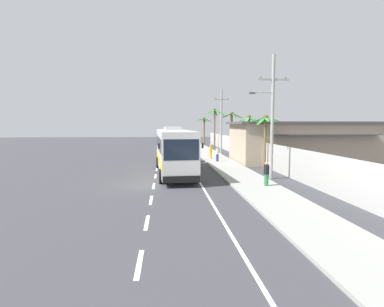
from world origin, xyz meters
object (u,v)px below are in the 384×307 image
at_px(palm_third, 231,125).
at_px(utility_pole_mid, 221,121).
at_px(palm_fourth, 266,127).
at_px(roadside_building, 306,142).
at_px(pedestrian_far_walk, 266,173).
at_px(pedestrian_midwalk, 217,154).
at_px(utility_pole_nearest, 272,114).
at_px(palm_second, 249,127).
at_px(pedestrian_near_kerb, 211,151).
at_px(palm_nearest, 214,119).
at_px(coach_bus_foreground, 174,149).
at_px(motorcycle_beside_bus, 198,156).
at_px(palm_farthest, 204,126).

bearing_deg(palm_third, utility_pole_mid, -120.29).
distance_m(palm_fourth, roadside_building, 8.19).
height_order(pedestrian_far_walk, roadside_building, roadside_building).
height_order(utility_pole_mid, palm_third, utility_pole_mid).
bearing_deg(palm_fourth, pedestrian_midwalk, 127.18).
xyz_separation_m(utility_pole_nearest, palm_second, (1.55, 11.87, -1.08)).
relative_size(pedestrian_near_kerb, utility_pole_nearest, 0.18).
bearing_deg(utility_pole_mid, palm_nearest, 84.80).
xyz_separation_m(pedestrian_midwalk, utility_pole_nearest, (2.34, -10.28, 3.97)).
bearing_deg(coach_bus_foreground, palm_fourth, 15.02).
xyz_separation_m(motorcycle_beside_bus, palm_third, (6.26, 11.56, 3.46)).
distance_m(utility_pole_nearest, palm_third, 22.93).
height_order(pedestrian_near_kerb, utility_pole_mid, utility_pole_mid).
xyz_separation_m(pedestrian_midwalk, palm_farthest, (1.76, 25.51, 2.83)).
height_order(pedestrian_near_kerb, pedestrian_far_walk, pedestrian_near_kerb).
bearing_deg(utility_pole_nearest, roadside_building, 53.26).
xyz_separation_m(pedestrian_midwalk, palm_second, (3.89, 1.59, 2.89)).
xyz_separation_m(motorcycle_beside_bus, palm_fourth, (5.69, -5.87, 3.25)).
distance_m(pedestrian_midwalk, palm_fourth, 6.80).
height_order(motorcycle_beside_bus, palm_nearest, palm_nearest).
bearing_deg(palm_farthest, pedestrian_near_kerb, -95.20).
bearing_deg(utility_pole_nearest, palm_nearest, 88.46).
height_order(palm_second, palm_third, palm_third).
height_order(motorcycle_beside_bus, pedestrian_far_walk, pedestrian_far_walk).
height_order(pedestrian_far_walk, palm_nearest, palm_nearest).
bearing_deg(pedestrian_far_walk, pedestrian_midwalk, 51.94).
distance_m(pedestrian_midwalk, roadside_building, 10.12).
bearing_deg(motorcycle_beside_bus, utility_pole_nearest, -68.95).
bearing_deg(utility_pole_mid, pedestrian_near_kerb, -111.70).
height_order(coach_bus_foreground, palm_third, palm_third).
bearing_deg(coach_bus_foreground, roadside_building, 25.73).
bearing_deg(coach_bus_foreground, utility_pole_mid, 66.38).
bearing_deg(utility_pole_nearest, palm_second, 82.57).
height_order(utility_pole_mid, palm_fourth, utility_pole_mid).
distance_m(utility_pole_mid, palm_third, 4.52).
bearing_deg(utility_pole_mid, palm_third, 59.71).
bearing_deg(palm_farthest, utility_pole_mid, -89.17).
distance_m(coach_bus_foreground, roadside_building, 16.63).
bearing_deg(palm_second, pedestrian_near_kerb, 162.77).
bearing_deg(palm_third, palm_second, -91.95).
distance_m(palm_second, palm_third, 10.98).
bearing_deg(palm_nearest, pedestrian_near_kerb, -100.42).
xyz_separation_m(pedestrian_midwalk, roadside_building, (10.04, 0.03, 1.28)).
height_order(coach_bus_foreground, palm_nearest, palm_nearest).
bearing_deg(pedestrian_near_kerb, utility_pole_mid, -12.33).
relative_size(motorcycle_beside_bus, palm_nearest, 0.28).
height_order(palm_farthest, roadside_building, palm_farthest).
bearing_deg(palm_farthest, palm_second, -84.90).
relative_size(pedestrian_far_walk, utility_pole_nearest, 0.17).
bearing_deg(utility_pole_nearest, palm_farthest, 90.94).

